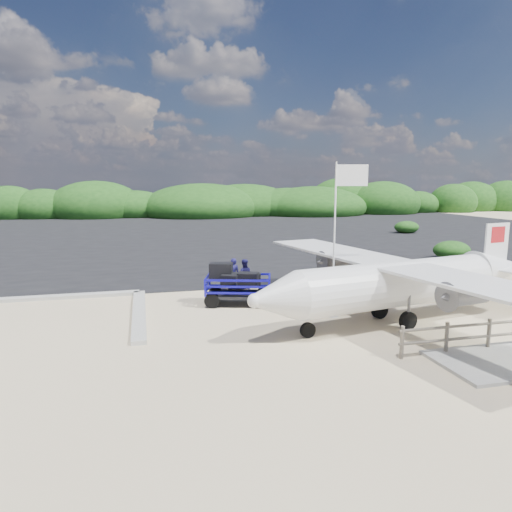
% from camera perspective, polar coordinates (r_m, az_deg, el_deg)
% --- Properties ---
extents(ground, '(160.00, 160.00, 0.00)m').
position_cam_1_polar(ground, '(17.64, 0.50, -7.72)').
color(ground, beige).
extents(asphalt_apron, '(90.00, 50.00, 0.04)m').
position_cam_1_polar(asphalt_apron, '(46.81, -8.78, 2.79)').
color(asphalt_apron, '#B2B2B2').
rests_on(asphalt_apron, ground).
extents(lagoon, '(9.00, 7.00, 0.40)m').
position_cam_1_polar(lagoon, '(19.16, -28.09, -7.45)').
color(lagoon, '#B2B2B2').
rests_on(lagoon, ground).
extents(walkway_pad, '(3.50, 2.50, 0.10)m').
position_cam_1_polar(walkway_pad, '(15.10, 28.01, -11.79)').
color(walkway_pad, '#B2B2B2').
rests_on(walkway_pad, ground).
extents(vegetation_band, '(124.00, 8.00, 4.40)m').
position_cam_1_polar(vegetation_band, '(71.65, -10.66, 4.93)').
color(vegetation_band, '#B2B2B2').
rests_on(vegetation_band, ground).
extents(fence, '(6.40, 2.00, 1.10)m').
position_cam_1_polar(fence, '(16.12, 26.95, -10.40)').
color(fence, '#B2B2B2').
rests_on(fence, ground).
extents(baggage_cart, '(3.29, 2.43, 1.47)m').
position_cam_1_polar(baggage_cart, '(19.50, -2.21, -6.07)').
color(baggage_cart, '#110BAA').
rests_on(baggage_cart, ground).
extents(flagpole, '(1.26, 0.79, 5.88)m').
position_cam_1_polar(flagpole, '(18.08, 9.50, -7.42)').
color(flagpole, white).
rests_on(flagpole, ground).
extents(signboard, '(1.77, 0.36, 1.45)m').
position_cam_1_polar(signboard, '(19.42, 12.48, -6.35)').
color(signboard, '#512017').
rests_on(signboard, ground).
extents(crew_a, '(0.64, 0.49, 1.59)m').
position_cam_1_polar(crew_a, '(21.76, -2.85, -2.32)').
color(crew_a, '#18154F').
rests_on(crew_a, ground).
extents(crew_b, '(0.87, 0.74, 1.56)m').
position_cam_1_polar(crew_b, '(21.62, -1.50, -2.42)').
color(crew_b, '#18154F').
rests_on(crew_b, ground).
extents(crew_c, '(1.01, 0.74, 1.59)m').
position_cam_1_polar(crew_c, '(19.14, 9.35, -4.02)').
color(crew_c, '#18154F').
rests_on(crew_c, ground).
extents(aircraft_large, '(17.37, 17.37, 4.46)m').
position_cam_1_polar(aircraft_large, '(43.30, 8.73, 2.28)').
color(aircraft_large, '#B2B2B2').
rests_on(aircraft_large, ground).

